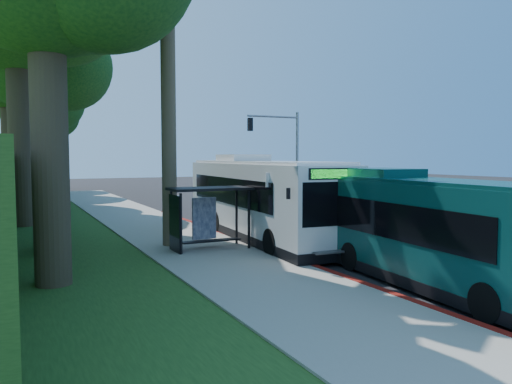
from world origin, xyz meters
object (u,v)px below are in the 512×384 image
bus_shelter (203,206)px  teal_bus (418,227)px  pickup (252,200)px  white_bus (258,197)px

bus_shelter → teal_bus: 8.40m
bus_shelter → pickup: 15.77m
white_bus → teal_bus: bearing=-82.1°
white_bus → teal_bus: size_ratio=1.15×
bus_shelter → teal_bus: teal_bus is taller
white_bus → pickup: white_bus is taller
white_bus → pickup: (5.10, 11.18, -1.20)m
teal_bus → white_bus: bearing=99.1°
white_bus → pickup: size_ratio=2.64×
bus_shelter → white_bus: bearing=30.3°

